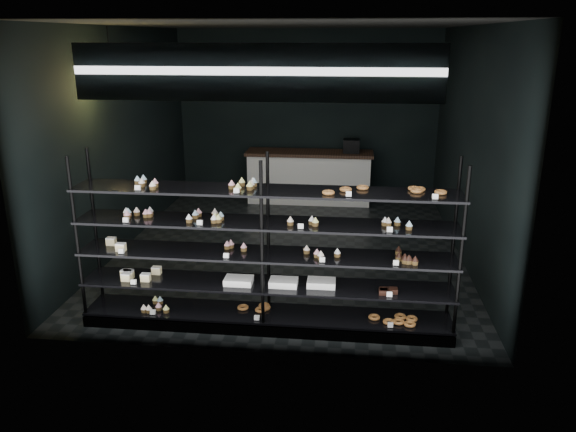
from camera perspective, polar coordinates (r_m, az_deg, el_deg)
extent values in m
cube|color=black|center=(8.53, 0.24, -3.14)|extent=(5.00, 6.00, 0.01)
cube|color=black|center=(7.97, 0.27, 18.81)|extent=(5.00, 6.00, 0.01)
cube|color=black|center=(11.05, 1.95, 10.23)|extent=(5.00, 0.01, 3.20)
cube|color=black|center=(5.21, -3.29, 1.55)|extent=(5.00, 0.01, 3.20)
cube|color=black|center=(8.73, -16.44, 7.48)|extent=(0.01, 6.00, 3.20)
cube|color=black|center=(8.22, 17.98, 6.75)|extent=(0.01, 6.00, 3.20)
cube|color=black|center=(6.30, -2.22, -10.60)|extent=(4.00, 0.50, 0.12)
cylinder|color=black|center=(6.32, -20.63, -2.52)|extent=(0.04, 0.04, 1.85)
cylinder|color=black|center=(6.69, -18.97, -1.23)|extent=(0.04, 0.04, 1.85)
cylinder|color=black|center=(5.71, -2.66, -3.46)|extent=(0.04, 0.04, 1.85)
cylinder|color=black|center=(6.12, -2.02, -1.98)|extent=(0.04, 0.04, 1.85)
cylinder|color=black|center=(5.76, 17.15, -4.10)|extent=(0.04, 0.04, 1.85)
cylinder|color=black|center=(6.16, 16.44, -2.59)|extent=(0.04, 0.04, 1.85)
cube|color=black|center=(6.26, -2.23, -9.87)|extent=(4.00, 0.50, 0.03)
cube|color=black|center=(6.10, -2.27, -6.96)|extent=(4.00, 0.50, 0.02)
cube|color=black|center=(5.96, -2.31, -3.91)|extent=(4.00, 0.50, 0.02)
cube|color=black|center=(5.84, -2.36, -0.72)|extent=(4.00, 0.50, 0.02)
cube|color=black|center=(5.74, -2.40, 2.60)|extent=(4.00, 0.50, 0.02)
cube|color=white|center=(5.88, -14.77, 2.76)|extent=(0.06, 0.04, 0.06)
cube|color=white|center=(5.60, -4.99, 2.55)|extent=(0.06, 0.04, 0.06)
cube|color=white|center=(5.49, 6.25, 2.21)|extent=(0.05, 0.04, 0.06)
cube|color=white|center=(5.55, 14.38, 1.91)|extent=(0.06, 0.04, 0.06)
cube|color=white|center=(6.04, -16.00, -0.42)|extent=(0.06, 0.04, 0.06)
cube|color=white|center=(5.79, -8.64, -0.70)|extent=(0.05, 0.04, 0.06)
cube|color=white|center=(5.62, 1.60, -1.08)|extent=(0.06, 0.04, 0.06)
cube|color=white|center=(5.62, 10.70, -1.39)|extent=(0.06, 0.04, 0.06)
cube|color=white|center=(6.21, -16.90, -3.44)|extent=(0.06, 0.04, 0.06)
cube|color=white|center=(5.85, -6.22, -4.04)|extent=(0.06, 0.04, 0.06)
cube|color=white|center=(5.73, 3.20, -4.46)|extent=(0.05, 0.04, 0.06)
cube|color=white|center=(5.75, 11.40, -4.72)|extent=(0.06, 0.04, 0.06)
cube|color=white|center=(6.29, -15.46, -6.49)|extent=(0.06, 0.04, 0.06)
cube|color=white|center=(5.88, 10.57, -7.86)|extent=(0.06, 0.04, 0.06)
cube|color=white|center=(6.38, -13.75, -9.47)|extent=(0.06, 0.04, 0.06)
cube|color=white|center=(6.09, -3.05, -10.31)|extent=(0.05, 0.04, 0.06)
cube|color=white|center=(6.04, 10.64, -10.86)|extent=(0.06, 0.04, 0.06)
cube|color=#100D45|center=(5.09, -3.37, 14.34)|extent=(3.20, 0.04, 0.45)
cube|color=white|center=(5.07, -3.41, 14.33)|extent=(3.30, 0.02, 0.50)
cylinder|color=black|center=(7.51, -17.73, 15.76)|extent=(0.01, 0.01, 0.57)
sphere|color=#F7CB56|center=(7.53, -17.41, 12.41)|extent=(0.31, 0.31, 0.31)
cube|color=beige|center=(10.77, 2.16, 3.84)|extent=(2.30, 0.60, 0.92)
cube|color=black|center=(10.66, 2.19, 6.40)|extent=(2.39, 0.65, 0.06)
cube|color=black|center=(10.61, 6.45, 7.09)|extent=(0.30, 0.30, 0.25)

